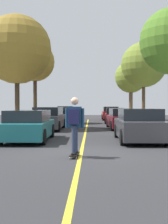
% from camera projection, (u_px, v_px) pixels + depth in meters
% --- Properties ---
extents(ground, '(80.00, 80.00, 0.00)m').
position_uv_depth(ground, '(81.00, 153.00, 9.53)').
color(ground, '#2D2D30').
extents(center_line, '(0.12, 39.20, 0.01)m').
position_uv_depth(center_line, '(84.00, 139.00, 13.53)').
color(center_line, gold).
rests_on(center_line, ground).
extents(parked_car_left_nearest, '(1.99, 4.35, 1.35)m').
position_uv_depth(parked_car_left_nearest, '(28.00, 125.00, 13.04)').
color(parked_car_left_nearest, '#196066').
rests_on(parked_car_left_nearest, ground).
extents(parked_car_left_near, '(1.91, 4.60, 1.47)m').
position_uv_depth(parked_car_left_near, '(48.00, 118.00, 19.13)').
color(parked_car_left_near, '#38383D').
rests_on(parked_car_left_near, ground).
extents(parked_car_left_far, '(2.02, 4.23, 1.38)m').
position_uv_depth(parked_car_left_far, '(59.00, 116.00, 25.78)').
color(parked_car_left_far, black).
rests_on(parked_car_left_far, ground).
extents(parked_car_left_farthest, '(2.01, 4.72, 1.51)m').
position_uv_depth(parked_car_left_farthest, '(66.00, 113.00, 32.33)').
color(parked_car_left_farthest, white).
rests_on(parked_car_left_farthest, ground).
extents(parked_car_right_nearest, '(1.99, 4.29, 1.43)m').
position_uv_depth(parked_car_right_nearest, '(140.00, 125.00, 12.86)').
color(parked_car_right_nearest, '#38383D').
rests_on(parked_car_right_nearest, ground).
extents(parked_car_right_near, '(2.04, 4.72, 1.38)m').
position_uv_depth(parked_car_right_near, '(123.00, 119.00, 19.64)').
color(parked_car_right_near, maroon).
rests_on(parked_car_right_near, ground).
extents(parked_car_right_far, '(1.97, 4.29, 1.37)m').
position_uv_depth(parked_car_right_far, '(115.00, 116.00, 26.37)').
color(parked_car_right_far, maroon).
rests_on(parked_car_right_far, ground).
extents(parked_car_right_farthest, '(1.88, 4.40, 1.47)m').
position_uv_depth(parked_car_right_farthest, '(110.00, 113.00, 32.30)').
color(parked_car_right_farthest, maroon).
rests_on(parked_car_right_farthest, ground).
extents(street_tree_left_nearest, '(4.62, 4.62, 7.52)m').
position_uv_depth(street_tree_left_nearest, '(17.00, 50.00, 19.62)').
color(street_tree_left_nearest, '#3D2D1E').
rests_on(street_tree_left_nearest, sidewalk_left).
extents(street_tree_left_near, '(3.47, 3.47, 7.06)m').
position_uv_depth(street_tree_left_near, '(35.00, 62.00, 25.94)').
color(street_tree_left_near, '#3D2D1E').
rests_on(street_tree_left_near, sidewalk_left).
extents(street_tree_right_near, '(3.72, 3.72, 6.66)m').
position_uv_depth(street_tree_right_near, '(144.00, 65.00, 24.03)').
color(street_tree_right_near, '#4C3823').
rests_on(street_tree_right_near, sidewalk_right).
extents(street_tree_right_far, '(3.47, 3.47, 6.29)m').
position_uv_depth(street_tree_right_far, '(131.00, 77.00, 31.76)').
color(street_tree_right_far, brown).
rests_on(street_tree_right_far, sidewalk_right).
extents(skateboard, '(0.29, 0.86, 0.10)m').
position_uv_depth(skateboard, '(75.00, 154.00, 8.85)').
color(skateboard, black).
rests_on(skateboard, ground).
extents(skateboarder, '(0.59, 0.71, 1.70)m').
position_uv_depth(skateboarder, '(75.00, 122.00, 8.79)').
color(skateboarder, black).
rests_on(skateboarder, skateboard).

